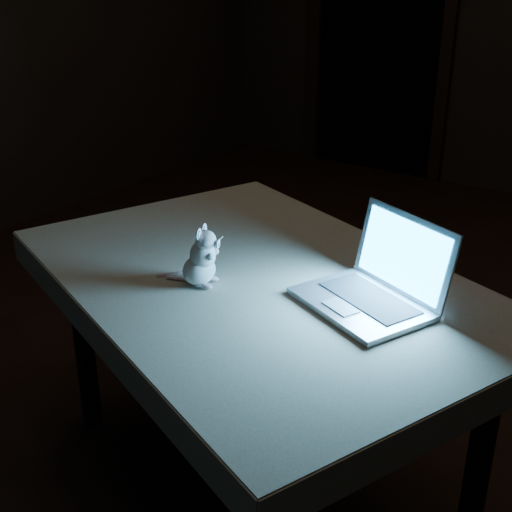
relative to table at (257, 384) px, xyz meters
The scene contains 6 objects.
floor 0.69m from the table, 96.64° to the left, with size 5.00×5.00×0.00m, color black.
doorway 3.40m from the table, 110.66° to the left, with size 1.06×0.36×2.13m, color black, non-canonical shape.
table is the anchor object (origin of this frame).
tablecloth 0.30m from the table, 38.70° to the right, with size 1.33×0.88×0.09m, color beige, non-canonical shape.
laptop 0.54m from the table, ahead, with size 0.31×0.27×0.21m, color #A4A4A8, non-canonical shape.
plush_mouse 0.44m from the table, 126.75° to the right, with size 0.11×0.11×0.16m, color silver, non-canonical shape.
Camera 1 is at (1.00, -1.92, 1.45)m, focal length 48.00 mm.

